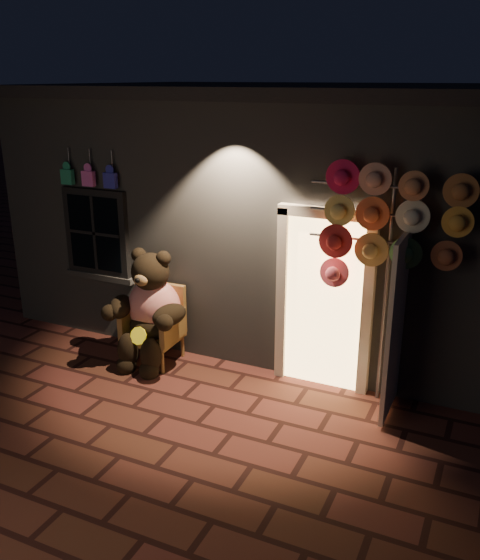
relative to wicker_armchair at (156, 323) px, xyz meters
The scene contains 5 objects.
ground 1.53m from the wicker_armchair, 55.06° to the right, with size 60.00×60.00×0.00m, color #582721.
shop_building 3.18m from the wicker_armchair, 73.58° to the left, with size 7.30×5.95×3.51m.
wicker_armchair is the anchor object (origin of this frame).
teddy_bear 0.26m from the wicker_armchair, 89.23° to the right, with size 1.15×0.89×1.58m.
hat_rack 3.29m from the wicker_armchair, ahead, with size 1.69×0.22×2.71m.
Camera 1 is at (3.18, -4.86, 3.58)m, focal length 38.00 mm.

